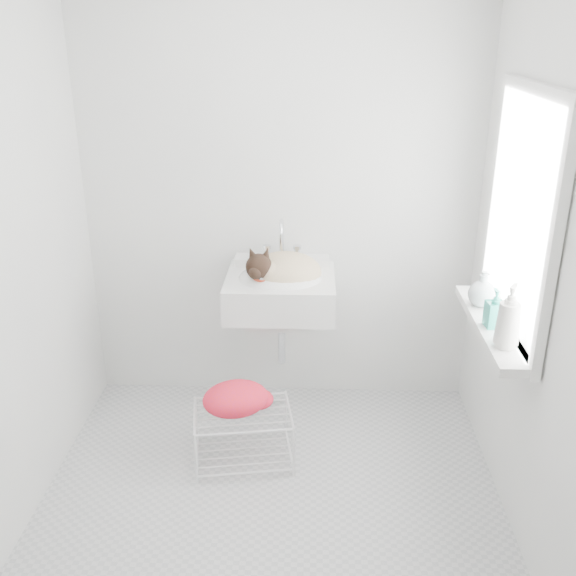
{
  "coord_description": "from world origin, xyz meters",
  "views": [
    {
      "loc": [
        0.18,
        -2.55,
        2.13
      ],
      "look_at": [
        0.06,
        0.5,
        0.88
      ],
      "focal_mm": 40.91,
      "sensor_mm": 36.0,
      "label": 1
    }
  ],
  "objects_px": {
    "bottle_b": "(493,326)",
    "bottle_a": "(505,347)",
    "cat": "(283,270)",
    "wire_rack": "(243,435)",
    "sink": "(280,276)",
    "bottle_c": "(481,305)"
  },
  "relations": [
    {
      "from": "sink",
      "to": "wire_rack",
      "type": "xyz_separation_m",
      "value": [
        -0.17,
        -0.46,
        -0.7
      ]
    },
    {
      "from": "bottle_a",
      "to": "bottle_c",
      "type": "xyz_separation_m",
      "value": [
        0.0,
        0.44,
        0.0
      ]
    },
    {
      "from": "cat",
      "to": "bottle_b",
      "type": "bearing_deg",
      "value": -43.42
    },
    {
      "from": "cat",
      "to": "bottle_b",
      "type": "relative_size",
      "value": 2.59
    },
    {
      "from": "sink",
      "to": "bottle_c",
      "type": "distance_m",
      "value": 1.05
    },
    {
      "from": "wire_rack",
      "to": "bottle_c",
      "type": "relative_size",
      "value": 2.79
    },
    {
      "from": "cat",
      "to": "wire_rack",
      "type": "bearing_deg",
      "value": -125.88
    },
    {
      "from": "sink",
      "to": "bottle_c",
      "type": "bearing_deg",
      "value": -19.48
    },
    {
      "from": "cat",
      "to": "wire_rack",
      "type": "xyz_separation_m",
      "value": [
        -0.19,
        -0.44,
        -0.74
      ]
    },
    {
      "from": "bottle_c",
      "to": "wire_rack",
      "type": "bearing_deg",
      "value": -174.51
    },
    {
      "from": "sink",
      "to": "bottle_b",
      "type": "relative_size",
      "value": 3.32
    },
    {
      "from": "sink",
      "to": "bottle_c",
      "type": "xyz_separation_m",
      "value": [
        0.99,
        -0.35,
        0.0
      ]
    },
    {
      "from": "sink",
      "to": "bottle_b",
      "type": "height_order",
      "value": "sink"
    },
    {
      "from": "bottle_b",
      "to": "bottle_c",
      "type": "distance_m",
      "value": 0.24
    },
    {
      "from": "bottle_b",
      "to": "bottle_a",
      "type": "bearing_deg",
      "value": -90.0
    },
    {
      "from": "bottle_b",
      "to": "bottle_c",
      "type": "xyz_separation_m",
      "value": [
        0.0,
        0.24,
        0.0
      ]
    },
    {
      "from": "cat",
      "to": "wire_rack",
      "type": "relative_size",
      "value": 0.95
    },
    {
      "from": "wire_rack",
      "to": "bottle_a",
      "type": "relative_size",
      "value": 2.07
    },
    {
      "from": "bottle_a",
      "to": "bottle_c",
      "type": "bearing_deg",
      "value": 90.0
    },
    {
      "from": "cat",
      "to": "bottle_b",
      "type": "xyz_separation_m",
      "value": [
        0.97,
        -0.57,
        -0.04
      ]
    },
    {
      "from": "wire_rack",
      "to": "bottle_b",
      "type": "bearing_deg",
      "value": -6.19
    },
    {
      "from": "sink",
      "to": "bottle_a",
      "type": "bearing_deg",
      "value": -38.46
    }
  ]
}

